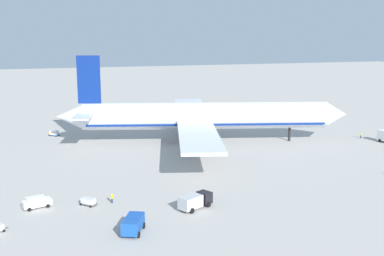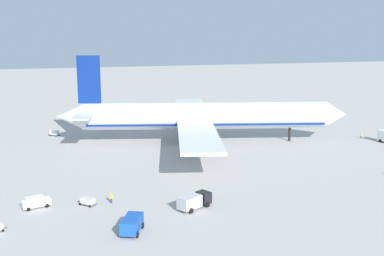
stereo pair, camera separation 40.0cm
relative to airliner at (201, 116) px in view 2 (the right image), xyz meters
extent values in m
plane|color=#ADA8A0|center=(1.20, -0.41, -7.05)|extent=(600.00, 600.00, 0.00)
cylinder|color=silver|center=(1.20, -0.41, 0.19)|extent=(65.11, 23.60, 7.03)
cone|color=silver|center=(35.57, -9.53, 0.19)|extent=(7.21, 8.11, 6.89)
cone|color=silver|center=(-33.85, 8.90, 0.19)|extent=(8.51, 8.26, 6.68)
cube|color=navy|center=(-28.52, 7.48, 9.97)|extent=(5.93, 2.02, 12.51)
cube|color=silver|center=(-27.20, 14.42, 1.60)|extent=(7.33, 12.71, 0.36)
cube|color=silver|center=(-30.81, 0.80, 1.60)|extent=(7.33, 12.71, 0.36)
cube|color=silver|center=(3.32, 20.33, -0.86)|extent=(17.46, 35.31, 0.70)
cylinder|color=slate|center=(2.97, 15.13, -3.06)|extent=(6.66, 5.09, 3.70)
cube|color=silver|center=(-7.25, -19.47, -0.86)|extent=(17.46, 35.31, 0.70)
cylinder|color=slate|center=(-4.97, -14.77, -2.95)|extent=(5.27, 4.53, 3.48)
cylinder|color=black|center=(23.36, -6.29, -5.19)|extent=(0.70, 0.70, 3.73)
cylinder|color=black|center=(-0.55, 5.77, -5.19)|extent=(0.70, 0.70, 3.73)
cylinder|color=black|center=(-3.38, -4.90, -5.19)|extent=(0.70, 0.70, 3.73)
cube|color=navy|center=(1.20, -0.41, -1.74)|extent=(62.49, 22.59, 0.50)
cube|color=#194CA5|center=(-29.55, -55.02, -5.64)|extent=(2.81, 2.42, 1.93)
cube|color=#194CA5|center=(-28.37, -52.46, -5.67)|extent=(3.51, 3.93, 1.86)
cube|color=black|center=(-29.78, -55.52, -5.15)|extent=(1.85, 0.91, 0.85)
cylinder|color=black|center=(-28.41, -55.38, -6.60)|extent=(0.65, 0.94, 0.90)
cylinder|color=black|center=(-30.57, -54.38, -6.60)|extent=(0.65, 0.94, 0.90)
cylinder|color=black|center=(-27.01, -52.34, -6.60)|extent=(0.65, 0.94, 0.90)
cylinder|color=black|center=(-29.17, -51.35, -6.60)|extent=(0.65, 0.94, 0.90)
cylinder|color=black|center=(45.75, -15.45, -6.60)|extent=(0.53, 0.95, 0.90)
cube|color=black|center=(-15.08, -45.86, -5.64)|extent=(2.72, 2.89, 1.93)
cube|color=#B2B2B7|center=(-18.05, -47.43, -5.59)|extent=(4.48, 3.82, 2.02)
cube|color=black|center=(-14.50, -45.56, -5.16)|extent=(0.97, 1.74, 0.85)
cylinder|color=black|center=(-15.78, -44.94, -6.60)|extent=(0.94, 0.69, 0.90)
cylinder|color=black|center=(-14.71, -46.96, -6.60)|extent=(0.94, 0.69, 0.90)
cylinder|color=black|center=(-19.30, -46.80, -6.60)|extent=(0.94, 0.69, 0.90)
cylinder|color=black|center=(-18.23, -48.82, -6.60)|extent=(0.94, 0.69, 0.90)
cube|color=white|center=(-42.33, -38.43, -6.18)|extent=(4.98, 3.00, 1.10)
cube|color=white|center=(-42.55, -38.49, -5.36)|extent=(3.31, 2.38, 0.55)
cylinder|color=black|center=(-41.08, -37.14, -6.73)|extent=(0.68, 0.38, 0.64)
cylinder|color=black|center=(-40.60, -38.92, -6.73)|extent=(0.68, 0.38, 0.64)
cylinder|color=black|center=(-44.05, -37.94, -6.73)|extent=(0.68, 0.38, 0.64)
cylinder|color=black|center=(-43.57, -39.72, -6.73)|extent=(0.68, 0.38, 0.64)
cube|color=#26598C|center=(-37.76, 19.90, -6.78)|extent=(3.16, 2.83, 0.15)
cylinder|color=#333338|center=(-36.35, 18.88, -6.78)|extent=(0.53, 0.42, 0.08)
cube|color=silver|center=(-37.76, 19.90, -6.11)|extent=(2.70, 2.44, 1.17)
cylinder|color=black|center=(-36.46, 19.82, -6.85)|extent=(0.39, 0.33, 0.40)
cylinder|color=black|center=(-37.29, 18.69, -6.85)|extent=(0.39, 0.33, 0.40)
cylinder|color=black|center=(-38.24, 21.11, -6.85)|extent=(0.39, 0.33, 0.40)
cylinder|color=black|center=(-39.06, 19.98, -6.85)|extent=(0.39, 0.33, 0.40)
cube|color=#595B60|center=(-33.98, -39.81, -6.78)|extent=(2.97, 3.03, 0.15)
cylinder|color=#333338|center=(-35.16, -38.56, -6.78)|extent=(0.47, 0.49, 0.08)
cube|color=silver|center=(-33.98, -39.81, -6.24)|extent=(2.56, 2.61, 0.93)
cylinder|color=black|center=(-35.23, -39.51, -6.85)|extent=(0.36, 0.37, 0.40)
cylinder|color=black|center=(-34.21, -38.55, -6.85)|extent=(0.36, 0.37, 0.40)
cylinder|color=black|center=(-33.74, -41.08, -6.85)|extent=(0.36, 0.37, 0.40)
cylinder|color=black|center=(-32.72, -40.12, -6.85)|extent=(0.36, 0.37, 0.40)
cylinder|color=#333338|center=(-46.69, -46.45, -6.78)|extent=(0.58, 0.31, 0.08)
cylinder|color=black|center=(-47.56, -46.06, -6.85)|extent=(0.41, 0.27, 0.40)
cylinder|color=black|center=(-47.01, -47.35, -6.85)|extent=(0.41, 0.27, 0.40)
cylinder|color=navy|center=(-29.96, -40.01, -6.62)|extent=(0.43, 0.43, 0.87)
cylinder|color=yellow|center=(-29.96, -40.01, -5.85)|extent=(0.54, 0.54, 0.65)
sphere|color=beige|center=(-29.96, -40.01, -5.41)|extent=(0.24, 0.24, 0.24)
cylinder|color=navy|center=(44.15, -9.51, -6.65)|extent=(0.45, 0.45, 0.80)
cylinder|color=#B2F219|center=(44.15, -9.51, -5.95)|extent=(0.57, 0.57, 0.60)
sphere|color=#8C6647|center=(44.15, -9.51, -5.54)|extent=(0.22, 0.22, 0.22)
cone|color=orange|center=(-39.23, 23.56, -6.78)|extent=(0.36, 0.36, 0.55)
cone|color=orange|center=(-38.59, 24.35, -6.78)|extent=(0.36, 0.36, 0.55)
camera|label=1|loc=(-40.46, -118.12, 21.78)|focal=44.16mm
camera|label=2|loc=(-40.07, -118.24, 21.78)|focal=44.16mm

